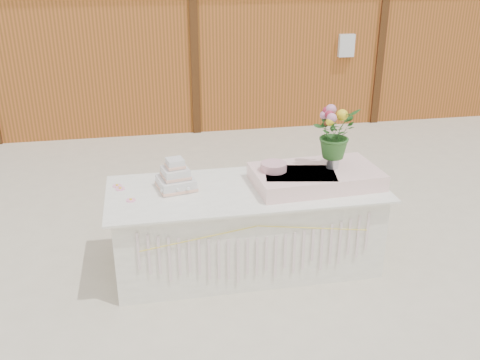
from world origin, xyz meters
name	(u,v)px	position (x,y,z in m)	size (l,w,h in m)	color
ground	(246,264)	(0.00, 0.00, 0.00)	(80.00, 80.00, 0.00)	beige
barn	(181,11)	(-0.01, 5.99, 1.68)	(12.60, 4.60, 3.30)	#AE5524
cake_table	(246,227)	(0.00, 0.00, 0.39)	(2.40, 1.00, 0.77)	white
wedding_cake	(176,179)	(-0.60, 0.10, 0.86)	(0.36, 0.36, 0.28)	silver
pink_cake_stand	(273,173)	(0.24, 0.02, 0.89)	(0.29, 0.29, 0.21)	white
satin_runner	(316,177)	(0.62, -0.02, 0.84)	(1.09, 0.63, 0.14)	#F8D1C7
flower_vase	(333,160)	(0.77, -0.01, 0.98)	(0.11, 0.11, 0.15)	silver
bouquet	(335,128)	(0.77, -0.01, 1.27)	(0.38, 0.33, 0.43)	#2F6428
loose_flowers	(124,191)	(-1.04, 0.11, 0.78)	(0.16, 0.38, 0.02)	#FE9BC2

